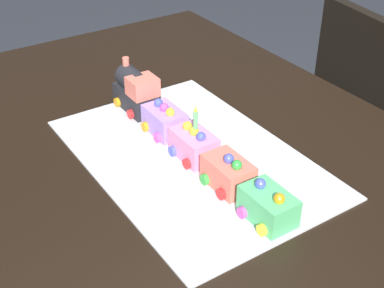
{
  "coord_description": "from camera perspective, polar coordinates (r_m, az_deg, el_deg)",
  "views": [
    {
      "loc": [
        0.85,
        -0.51,
        1.38
      ],
      "look_at": [
        0.07,
        0.0,
        0.77
      ],
      "focal_mm": 50.57,
      "sensor_mm": 36.0,
      "label": 1
    }
  ],
  "objects": [
    {
      "name": "cake_car_gondola_lavender",
      "position": [
        1.2,
        -2.91,
        2.5
      ],
      "size": [
        0.1,
        0.08,
        0.07
      ],
      "color": "#AD84E0",
      "rests_on": "cake_board"
    },
    {
      "name": "cake_car_flatbed_coral",
      "position": [
        1.04,
        3.85,
        -3.08
      ],
      "size": [
        0.1,
        0.08,
        0.07
      ],
      "color": "#F27260",
      "rests_on": "cake_board"
    },
    {
      "name": "dining_table",
      "position": [
        1.25,
        -1.9,
        -4.0
      ],
      "size": [
        1.4,
        1.0,
        0.74
      ],
      "color": "black",
      "rests_on": "ground"
    },
    {
      "name": "chair",
      "position": [
        1.87,
        19.13,
        1.97
      ],
      "size": [
        0.46,
        0.46,
        0.86
      ],
      "rotation": [
        0.0,
        0.0,
        2.99
      ],
      "color": "black",
      "rests_on": "ground"
    },
    {
      "name": "cake_board",
      "position": [
        1.13,
        0.0,
        -1.36
      ],
      "size": [
        0.6,
        0.4,
        0.0
      ],
      "primitive_type": "cube",
      "color": "silver",
      "rests_on": "dining_table"
    },
    {
      "name": "cake_locomotive",
      "position": [
        1.29,
        -5.89,
        5.59
      ],
      "size": [
        0.14,
        0.08,
        0.12
      ],
      "color": "#232328",
      "rests_on": "cake_board"
    },
    {
      "name": "cake_car_tanker_mint_green",
      "position": [
        0.97,
        8.03,
        -6.49
      ],
      "size": [
        0.1,
        0.08,
        0.07
      ],
      "color": "#59CC7A",
      "rests_on": "cake_board"
    },
    {
      "name": "birthday_candle",
      "position": [
        1.08,
        0.38,
        2.8
      ],
      "size": [
        0.01,
        0.01,
        0.05
      ],
      "color": "#66D872",
      "rests_on": "cake_car_caboose_bubblegum"
    },
    {
      "name": "cake_car_caboose_bubblegum",
      "position": [
        1.12,
        0.21,
        -0.07
      ],
      "size": [
        0.1,
        0.08,
        0.07
      ],
      "color": "pink",
      "rests_on": "cake_board"
    }
  ]
}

